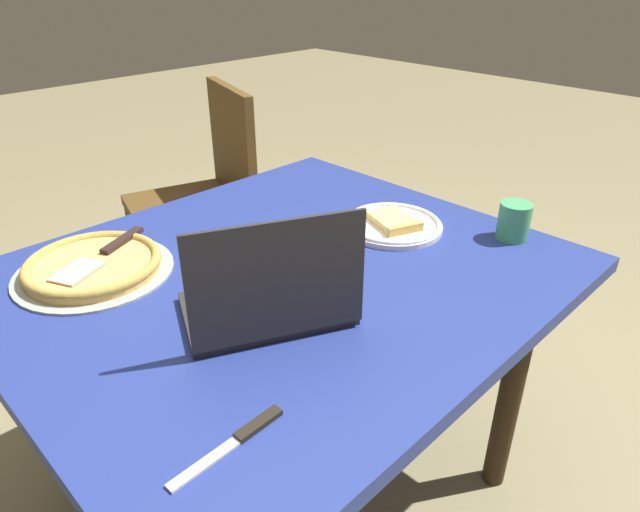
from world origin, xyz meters
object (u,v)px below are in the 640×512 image
laptop (270,299)px  table_knife (239,438)px  dining_table (284,297)px  drink_cup (514,221)px  pizza_plate (393,224)px  chair_near (207,187)px  pizza_tray (93,265)px

laptop → table_knife: 0.31m
dining_table → drink_cup: bearing=-29.4°
laptop → pizza_plate: (0.52, 0.10, -0.04)m
laptop → table_knife: size_ratio=1.88×
drink_cup → chair_near: (-0.07, 1.30, -0.25)m
pizza_plate → pizza_tray: size_ratio=0.74×
pizza_plate → pizza_tray: 0.76m
pizza_tray → chair_near: 1.07m
table_knife → drink_cup: 0.93m
pizza_tray → drink_cup: size_ratio=3.72×
table_knife → chair_near: size_ratio=0.23×
dining_table → chair_near: 1.10m
chair_near → pizza_plate: bearing=-95.5°
dining_table → table_knife: table_knife is taller
laptop → dining_table: bearing=42.4°
table_knife → chair_near: bearing=57.6°
pizza_tray → drink_cup: drink_cup is taller
drink_cup → chair_near: size_ratio=0.11×
chair_near → laptop: bearing=-118.3°
pizza_plate → table_knife: size_ratio=1.28×
drink_cup → laptop: bearing=167.6°
pizza_plate → drink_cup: drink_cup is taller
chair_near → table_knife: bearing=-122.4°
dining_table → laptop: laptop is taller
dining_table → pizza_plate: bearing=-7.2°
drink_cup → pizza_plate: bearing=124.5°
laptop → table_knife: (-0.24, -0.20, -0.05)m
pizza_plate → chair_near: chair_near is taller
pizza_plate → laptop: bearing=-168.8°
table_knife → chair_near: 1.61m
pizza_tray → chair_near: chair_near is taller
table_knife → drink_cup: bearing=3.0°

